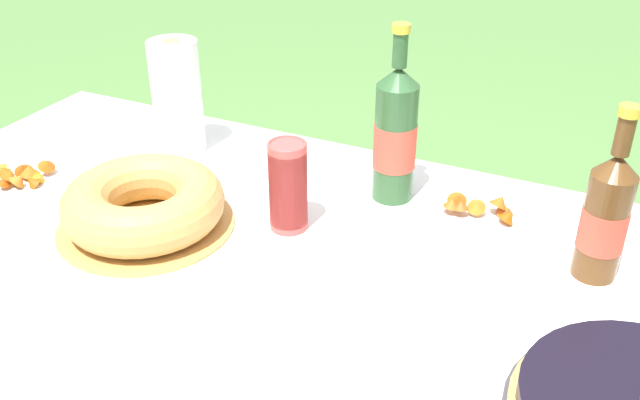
{
  "coord_description": "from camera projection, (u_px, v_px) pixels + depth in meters",
  "views": [
    {
      "loc": [
        0.51,
        -0.88,
        1.4
      ],
      "look_at": [
        0.01,
        0.15,
        0.74
      ],
      "focal_mm": 40.0,
      "sensor_mm": 36.0,
      "label": 1
    }
  ],
  "objects": [
    {
      "name": "bundt_cake",
      "position": [
        144.0,
        205.0,
        1.33
      ],
      "size": [
        0.33,
        0.33,
        0.1
      ],
      "color": "tan",
      "rests_on": "tablecloth"
    },
    {
      "name": "tablecloth",
      "position": [
        277.0,
        275.0,
        1.24
      ],
      "size": [
        1.78,
        1.01,
        0.1
      ],
      "color": "white",
      "rests_on": "garden_table"
    },
    {
      "name": "cup_stack",
      "position": [
        288.0,
        186.0,
        1.31
      ],
      "size": [
        0.07,
        0.07,
        0.18
      ],
      "color": "#E04C47",
      "rests_on": "tablecloth"
    },
    {
      "name": "cider_bottle_amber",
      "position": [
        605.0,
        216.0,
        1.16
      ],
      "size": [
        0.08,
        0.08,
        0.31
      ],
      "color": "brown",
      "rests_on": "tablecloth"
    },
    {
      "name": "cider_bottle_green",
      "position": [
        395.0,
        135.0,
        1.39
      ],
      "size": [
        0.08,
        0.08,
        0.36
      ],
      "color": "#2D562D",
      "rests_on": "tablecloth"
    },
    {
      "name": "snack_plate_left",
      "position": [
        478.0,
        217.0,
        1.36
      ],
      "size": [
        0.22,
        0.22,
        0.06
      ],
      "color": "white",
      "rests_on": "tablecloth"
    },
    {
      "name": "snack_plate_near",
      "position": [
        25.0,
        179.0,
        1.49
      ],
      "size": [
        0.23,
        0.23,
        0.06
      ],
      "color": "white",
      "rests_on": "tablecloth"
    },
    {
      "name": "paper_towel_roll",
      "position": [
        177.0,
        97.0,
        1.58
      ],
      "size": [
        0.11,
        0.11,
        0.26
      ],
      "color": "white",
      "rests_on": "tablecloth"
    },
    {
      "name": "garden_table",
      "position": [
        278.0,
        296.0,
        1.27
      ],
      "size": [
        1.77,
        1.0,
        0.68
      ],
      "color": "brown",
      "rests_on": "ground_plane"
    }
  ]
}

